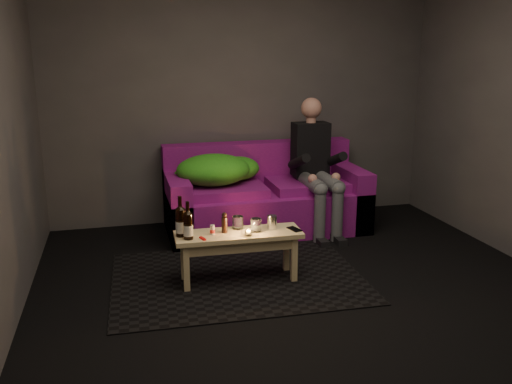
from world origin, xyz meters
TOP-DOWN VIEW (x-y plane):
  - floor at (0.00, 0.00)m, footprint 4.50×4.50m
  - room at (0.00, 0.47)m, footprint 4.50×4.50m
  - rug at (-0.43, 0.67)m, footprint 2.00×1.49m
  - sofa at (0.11, 1.82)m, footprint 1.95×0.88m
  - green_blanket at (-0.37, 1.81)m, footprint 0.86×0.59m
  - person at (0.59, 1.66)m, footprint 0.35×0.81m
  - coffee_table at (-0.43, 0.62)m, footprint 0.99×0.34m
  - beer_bottle_a at (-0.86, 0.64)m, footprint 0.08×0.08m
  - beer_bottle_b at (-0.82, 0.56)m, footprint 0.07×0.07m
  - salt_shaker at (-0.63, 0.62)m, footprint 0.04×0.04m
  - pepper_mill at (-0.53, 0.64)m, footprint 0.05×0.05m
  - tumbler_back at (-0.41, 0.70)m, footprint 0.09×0.09m
  - tealight at (-0.37, 0.53)m, footprint 0.06×0.06m
  - tumbler_front at (-0.29, 0.60)m, footprint 0.10×0.10m
  - steel_cup at (-0.15, 0.64)m, footprint 0.08×0.08m
  - smartphone at (0.01, 0.57)m, footprint 0.10×0.14m
  - red_lighter at (-0.72, 0.53)m, footprint 0.04×0.08m

SIDE VIEW (x-z plane):
  - floor at x=0.00m, z-range 0.00..0.00m
  - rug at x=-0.43m, z-range 0.00..0.01m
  - sofa at x=0.11m, z-range -0.12..0.72m
  - coffee_table at x=-0.43m, z-range 0.13..0.53m
  - smartphone at x=0.01m, z-range 0.40..0.41m
  - red_lighter at x=-0.72m, z-range 0.40..0.41m
  - tealight at x=-0.37m, z-range 0.40..0.44m
  - salt_shaker at x=-0.63m, z-range 0.40..0.47m
  - tumbler_back at x=-0.41m, z-range 0.40..0.50m
  - tumbler_front at x=-0.29m, z-range 0.40..0.50m
  - steel_cup at x=-0.15m, z-range 0.40..0.51m
  - pepper_mill at x=-0.53m, z-range 0.40..0.52m
  - beer_bottle_b at x=-0.82m, z-range 0.36..0.65m
  - beer_bottle_a at x=-0.86m, z-range 0.36..0.67m
  - green_blanket at x=-0.37m, z-range 0.49..0.78m
  - person at x=0.59m, z-range 0.02..1.33m
  - room at x=0.00m, z-range -0.61..3.89m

